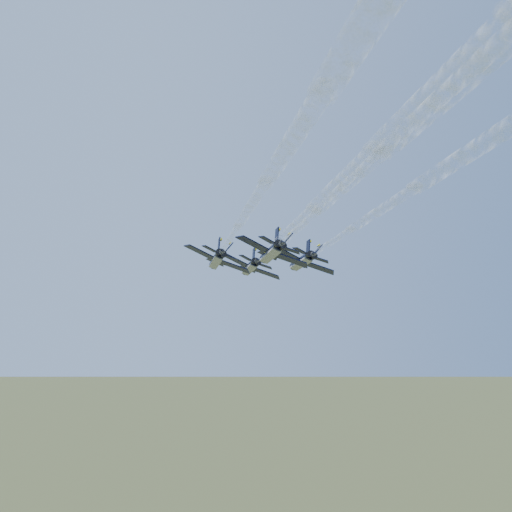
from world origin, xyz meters
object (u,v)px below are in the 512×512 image
object	(u,v)px
jet_right	(301,261)
jet_slot	(271,253)
jet_lead	(250,267)
jet_left	(217,260)

from	to	relation	value
jet_right	jet_slot	xyz separation A→B (m)	(-9.33, -10.27, 0.00)
jet_lead	jet_right	bearing A→B (deg)	-55.19
jet_slot	jet_right	bearing A→B (deg)	54.34
jet_lead	jet_left	xyz separation A→B (m)	(-9.39, -10.58, 0.00)
jet_right	jet_slot	size ratio (longest dim) A/B	1.00
jet_lead	jet_slot	bearing A→B (deg)	-89.83
jet_left	jet_right	world-z (taller)	same
jet_left	jet_slot	world-z (taller)	same
jet_left	jet_right	xyz separation A→B (m)	(16.14, -2.01, 0.00)
jet_left	jet_lead	bearing A→B (deg)	55.03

